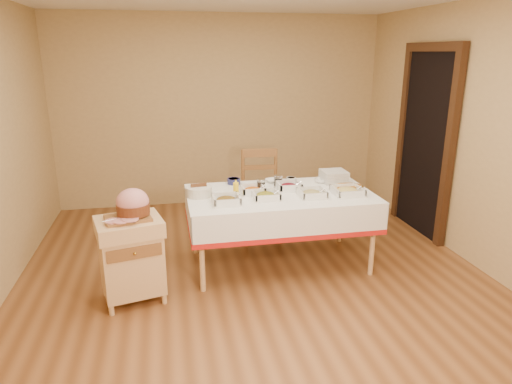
% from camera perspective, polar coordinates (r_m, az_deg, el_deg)
% --- Properties ---
extents(room_shell, '(5.00, 5.00, 5.00)m').
position_cam_1_polar(room_shell, '(4.03, 0.02, 5.74)').
color(room_shell, brown).
rests_on(room_shell, ground).
extents(doorway, '(0.09, 1.10, 2.20)m').
position_cam_1_polar(doorway, '(5.71, 20.44, 6.13)').
color(doorway, black).
rests_on(doorway, ground).
extents(dining_table, '(1.82, 1.02, 0.76)m').
position_cam_1_polar(dining_table, '(4.56, 2.97, -2.07)').
color(dining_table, '#E2B57C').
rests_on(dining_table, ground).
extents(butcher_cart, '(0.62, 0.55, 0.75)m').
position_cam_1_polar(butcher_cart, '(4.09, -15.33, -7.59)').
color(butcher_cart, '#E2B57C').
rests_on(butcher_cart, ground).
extents(dining_chair, '(0.49, 0.47, 1.01)m').
position_cam_1_polar(dining_chair, '(5.32, 0.62, -0.09)').
color(dining_chair, brown).
rests_on(dining_chair, ground).
extents(ham_on_board, '(0.39, 0.37, 0.26)m').
position_cam_1_polar(ham_on_board, '(3.96, -15.23, -1.65)').
color(ham_on_board, brown).
rests_on(ham_on_board, butcher_cart).
extents(serving_dish_a, '(0.25, 0.25, 0.11)m').
position_cam_1_polar(serving_dish_a, '(4.19, -3.73, -0.98)').
color(serving_dish_a, silver).
rests_on(serving_dish_a, dining_table).
extents(serving_dish_b, '(0.25, 0.25, 0.10)m').
position_cam_1_polar(serving_dish_b, '(4.33, 1.24, -0.41)').
color(serving_dish_b, silver).
rests_on(serving_dish_b, dining_table).
extents(serving_dish_c, '(0.25, 0.25, 0.10)m').
position_cam_1_polar(serving_dish_c, '(4.42, 7.01, -0.16)').
color(serving_dish_c, silver).
rests_on(serving_dish_c, dining_table).
extents(serving_dish_d, '(0.28, 0.28, 0.10)m').
position_cam_1_polar(serving_dish_d, '(4.54, 11.37, 0.12)').
color(serving_dish_d, silver).
rests_on(serving_dish_d, dining_table).
extents(serving_dish_e, '(0.23, 0.22, 0.11)m').
position_cam_1_polar(serving_dish_e, '(4.49, -0.41, 0.28)').
color(serving_dish_e, silver).
rests_on(serving_dish_e, dining_table).
extents(serving_dish_f, '(0.24, 0.23, 0.11)m').
position_cam_1_polar(serving_dish_f, '(4.62, 4.13, 0.74)').
color(serving_dish_f, silver).
rests_on(serving_dish_f, dining_table).
extents(small_bowl_left, '(0.12, 0.12, 0.06)m').
position_cam_1_polar(small_bowl_left, '(4.63, -7.10, 0.61)').
color(small_bowl_left, silver).
rests_on(small_bowl_left, dining_table).
extents(small_bowl_mid, '(0.14, 0.14, 0.06)m').
position_cam_1_polar(small_bowl_mid, '(4.82, -2.80, 1.40)').
color(small_bowl_mid, navy).
rests_on(small_bowl_mid, dining_table).
extents(small_bowl_right, '(0.10, 0.10, 0.05)m').
position_cam_1_polar(small_bowl_right, '(4.89, 4.40, 1.57)').
color(small_bowl_right, silver).
rests_on(small_bowl_right, dining_table).
extents(bowl_white_imported, '(0.18, 0.18, 0.03)m').
position_cam_1_polar(bowl_white_imported, '(4.88, 2.04, 1.44)').
color(bowl_white_imported, silver).
rests_on(bowl_white_imported, dining_table).
extents(bowl_small_imported, '(0.16, 0.16, 0.04)m').
position_cam_1_polar(bowl_small_imported, '(4.91, 8.15, 1.41)').
color(bowl_small_imported, silver).
rests_on(bowl_small_imported, dining_table).
extents(preserve_jar_left, '(0.09, 0.09, 0.11)m').
position_cam_1_polar(preserve_jar_left, '(4.60, 0.64, 0.90)').
color(preserve_jar_left, silver).
rests_on(preserve_jar_left, dining_table).
extents(preserve_jar_right, '(0.09, 0.09, 0.11)m').
position_cam_1_polar(preserve_jar_right, '(4.73, 2.79, 1.36)').
color(preserve_jar_right, silver).
rests_on(preserve_jar_right, dining_table).
extents(mustard_bottle, '(0.05, 0.05, 0.17)m').
position_cam_1_polar(mustard_bottle, '(4.38, -2.53, 0.40)').
color(mustard_bottle, yellow).
rests_on(mustard_bottle, dining_table).
extents(bread_basket, '(0.26, 0.26, 0.11)m').
position_cam_1_polar(bread_basket, '(4.43, -7.14, 0.12)').
color(bread_basket, silver).
rests_on(bread_basket, dining_table).
extents(plate_stack, '(0.26, 0.26, 0.12)m').
position_cam_1_polar(plate_stack, '(4.94, 9.70, 1.94)').
color(plate_stack, silver).
rests_on(plate_stack, dining_table).
extents(brass_platter, '(0.33, 0.24, 0.04)m').
position_cam_1_polar(brass_platter, '(4.71, 11.39, 0.56)').
color(brass_platter, gold).
rests_on(brass_platter, dining_table).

